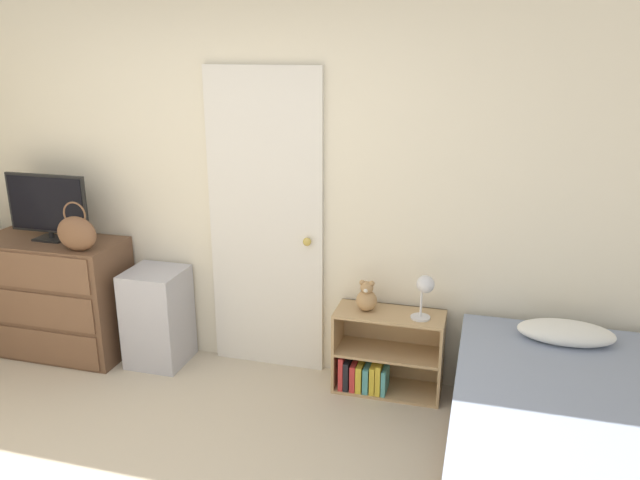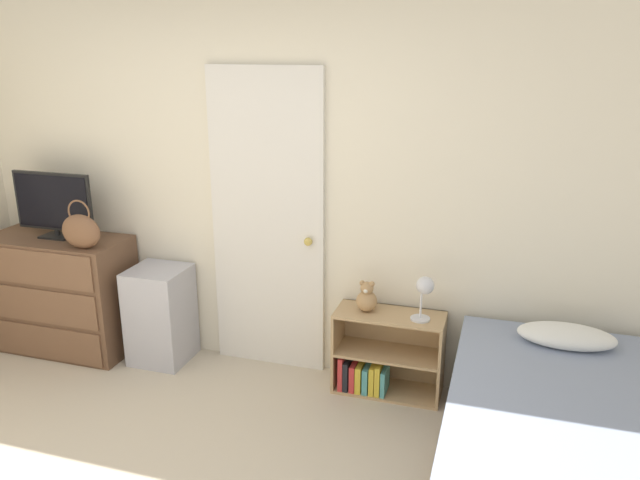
{
  "view_description": "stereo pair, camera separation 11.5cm",
  "coord_description": "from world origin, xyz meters",
  "px_view_note": "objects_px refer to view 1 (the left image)",
  "views": [
    {
      "loc": [
        1.54,
        -1.81,
        2.19
      ],
      "look_at": [
        0.56,
        1.75,
        1.03
      ],
      "focal_mm": 35.0,
      "sensor_mm": 36.0,
      "label": 1
    },
    {
      "loc": [
        1.65,
        -1.78,
        2.19
      ],
      "look_at": [
        0.56,
        1.75,
        1.03
      ],
      "focal_mm": 35.0,
      "sensor_mm": 36.0,
      "label": 2
    }
  ],
  "objects_px": {
    "bookshelf": "(380,358)",
    "dresser": "(56,297)",
    "bed": "(571,446)",
    "teddy_bear": "(367,298)",
    "tv": "(47,206)",
    "handbag": "(77,233)",
    "desk_lamp": "(425,289)",
    "storage_bin": "(158,317)"
  },
  "relations": [
    {
      "from": "tv",
      "to": "desk_lamp",
      "type": "distance_m",
      "value": 2.67
    },
    {
      "from": "handbag",
      "to": "teddy_bear",
      "type": "xyz_separation_m",
      "value": [
        1.93,
        0.23,
        -0.35
      ]
    },
    {
      "from": "teddy_bear",
      "to": "desk_lamp",
      "type": "distance_m",
      "value": 0.39
    },
    {
      "from": "teddy_bear",
      "to": "bookshelf",
      "type": "bearing_deg",
      "value": 2.34
    },
    {
      "from": "handbag",
      "to": "bed",
      "type": "height_order",
      "value": "handbag"
    },
    {
      "from": "storage_bin",
      "to": "teddy_bear",
      "type": "distance_m",
      "value": 1.52
    },
    {
      "from": "handbag",
      "to": "bookshelf",
      "type": "bearing_deg",
      "value": 6.7
    },
    {
      "from": "tv",
      "to": "desk_lamp",
      "type": "bearing_deg",
      "value": 0.54
    },
    {
      "from": "dresser",
      "to": "desk_lamp",
      "type": "distance_m",
      "value": 2.68
    },
    {
      "from": "bookshelf",
      "to": "bed",
      "type": "distance_m",
      "value": 1.33
    },
    {
      "from": "dresser",
      "to": "desk_lamp",
      "type": "relative_size",
      "value": 3.55
    },
    {
      "from": "bed",
      "to": "bookshelf",
      "type": "bearing_deg",
      "value": 145.54
    },
    {
      "from": "handbag",
      "to": "bed",
      "type": "relative_size",
      "value": 0.19
    },
    {
      "from": "tv",
      "to": "bed",
      "type": "bearing_deg",
      "value": -11.1
    },
    {
      "from": "desk_lamp",
      "to": "dresser",
      "type": "bearing_deg",
      "value": -178.95
    },
    {
      "from": "desk_lamp",
      "to": "teddy_bear",
      "type": "bearing_deg",
      "value": 173.22
    },
    {
      "from": "bookshelf",
      "to": "storage_bin",
      "type": "bearing_deg",
      "value": -178.26
    },
    {
      "from": "tv",
      "to": "teddy_bear",
      "type": "xyz_separation_m",
      "value": [
        2.27,
        0.07,
        -0.47
      ]
    },
    {
      "from": "dresser",
      "to": "bookshelf",
      "type": "relative_size",
      "value": 1.49
    },
    {
      "from": "storage_bin",
      "to": "bookshelf",
      "type": "height_order",
      "value": "storage_bin"
    },
    {
      "from": "dresser",
      "to": "handbag",
      "type": "xyz_separation_m",
      "value": [
        0.35,
        -0.14,
        0.56
      ]
    },
    {
      "from": "storage_bin",
      "to": "bookshelf",
      "type": "bearing_deg",
      "value": 1.74
    },
    {
      "from": "bookshelf",
      "to": "desk_lamp",
      "type": "bearing_deg",
      "value": -9.98
    },
    {
      "from": "storage_bin",
      "to": "bed",
      "type": "relative_size",
      "value": 0.38
    },
    {
      "from": "bookshelf",
      "to": "teddy_bear",
      "type": "distance_m",
      "value": 0.43
    },
    {
      "from": "tv",
      "to": "storage_bin",
      "type": "bearing_deg",
      "value": 1.81
    },
    {
      "from": "teddy_bear",
      "to": "tv",
      "type": "bearing_deg",
      "value": -178.26
    },
    {
      "from": "tv",
      "to": "bed",
      "type": "distance_m",
      "value": 3.63
    },
    {
      "from": "bookshelf",
      "to": "bed",
      "type": "relative_size",
      "value": 0.38
    },
    {
      "from": "bed",
      "to": "dresser",
      "type": "bearing_deg",
      "value": 169.31
    },
    {
      "from": "storage_bin",
      "to": "desk_lamp",
      "type": "height_order",
      "value": "desk_lamp"
    },
    {
      "from": "dresser",
      "to": "bookshelf",
      "type": "xyz_separation_m",
      "value": [
        2.38,
        0.1,
        -0.21
      ]
    },
    {
      "from": "dresser",
      "to": "handbag",
      "type": "height_order",
      "value": "handbag"
    },
    {
      "from": "teddy_bear",
      "to": "desk_lamp",
      "type": "bearing_deg",
      "value": -6.78
    },
    {
      "from": "teddy_bear",
      "to": "desk_lamp",
      "type": "xyz_separation_m",
      "value": [
        0.37,
        -0.04,
        0.12
      ]
    },
    {
      "from": "tv",
      "to": "desk_lamp",
      "type": "xyz_separation_m",
      "value": [
        2.64,
        0.03,
        -0.35
      ]
    },
    {
      "from": "dresser",
      "to": "storage_bin",
      "type": "height_order",
      "value": "dresser"
    },
    {
      "from": "desk_lamp",
      "to": "bed",
      "type": "height_order",
      "value": "desk_lamp"
    },
    {
      "from": "bookshelf",
      "to": "dresser",
      "type": "bearing_deg",
      "value": -177.68
    },
    {
      "from": "handbag",
      "to": "dresser",
      "type": "bearing_deg",
      "value": 158.13
    },
    {
      "from": "teddy_bear",
      "to": "bed",
      "type": "height_order",
      "value": "teddy_bear"
    },
    {
      "from": "bookshelf",
      "to": "desk_lamp",
      "type": "height_order",
      "value": "desk_lamp"
    }
  ]
}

